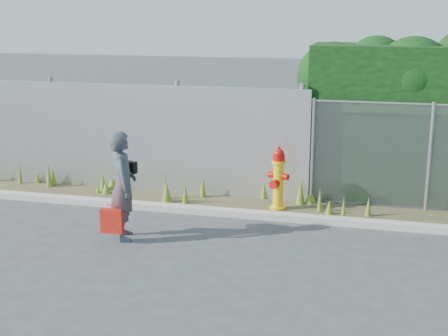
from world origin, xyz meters
TOP-DOWN VIEW (x-y plane):
  - ground at (0.00, 0.00)m, footprint 80.00×80.00m
  - curb at (0.00, 1.80)m, footprint 16.00×0.22m
  - weed_strip at (-0.57, 2.49)m, footprint 16.00×1.30m
  - corrugated_fence at (-3.25, 3.01)m, footprint 8.50×0.21m
  - fire_hydrant at (0.50, 2.37)m, footprint 0.41×0.36m
  - woman at (-1.70, 0.27)m, footprint 0.66×0.77m
  - red_tote_bag at (-1.80, 0.00)m, footprint 0.36×0.13m
  - black_shoulder_bag at (-1.68, 0.51)m, footprint 0.26×0.11m

SIDE VIEW (x-z plane):
  - ground at x=0.00m, z-range 0.00..0.00m
  - curb at x=0.00m, z-range 0.00..0.12m
  - weed_strip at x=-0.57m, z-range -0.15..0.39m
  - red_tote_bag at x=-1.80m, z-range 0.14..0.61m
  - fire_hydrant at x=0.50m, z-range -0.02..1.19m
  - woman at x=-1.70m, z-range 0.00..1.79m
  - corrugated_fence at x=-3.25m, z-range -0.05..2.25m
  - black_shoulder_bag at x=-1.68m, z-range 1.05..1.25m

